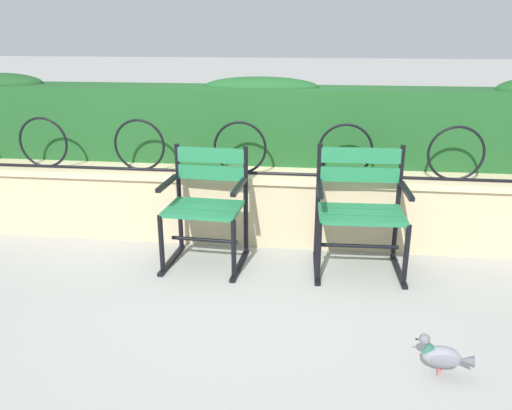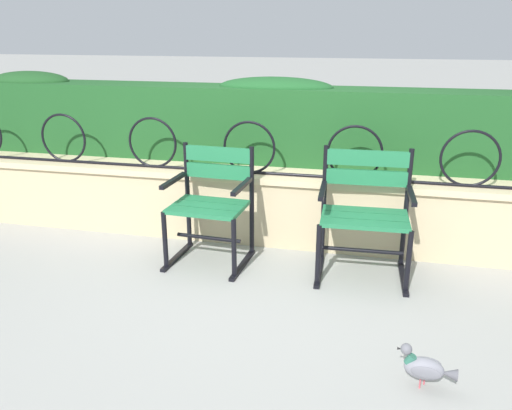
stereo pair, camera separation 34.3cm
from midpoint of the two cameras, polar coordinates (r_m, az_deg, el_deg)
name	(u,v)px [view 2 (the right image)]	position (r m, az deg, el deg)	size (l,w,h in m)	color
ground_plane	(252,286)	(3.55, 2.37, -9.09)	(60.00, 60.00, 0.00)	#9E9E99
stone_wall	(276,206)	(4.20, 4.59, -0.20)	(8.53, 0.41, 0.58)	#C6B289
iron_arch_fence	(252,151)	(4.03, 2.05, 6.00)	(7.96, 0.02, 0.42)	black
hedge_row	(287,122)	(4.43, 5.75, 9.14)	(8.36, 0.46, 0.74)	#1E5123
park_chair_left	(211,201)	(3.79, -2.40, 0.36)	(0.59, 0.55, 0.85)	#237547
park_chair_right	(365,210)	(3.69, 14.62, -0.60)	(0.65, 0.54, 0.88)	#237547
pigeon_near_chairs	(425,367)	(2.79, 21.80, -16.50)	(0.29, 0.12, 0.22)	gray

